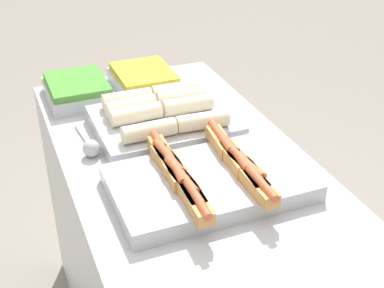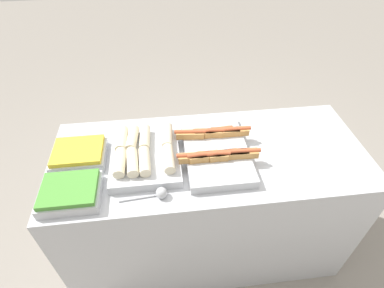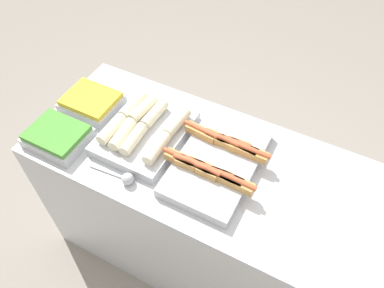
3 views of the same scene
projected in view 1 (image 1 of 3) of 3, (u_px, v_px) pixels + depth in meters
tray_hotdogs at (209, 179)px, 1.44m from camera, size 0.42×0.53×0.10m
tray_wraps at (163, 118)px, 1.74m from camera, size 0.35×0.44×0.10m
tray_side_front at (78, 90)px, 1.94m from camera, size 0.27×0.22×0.07m
tray_side_back at (144, 80)px, 2.02m from camera, size 0.27×0.22×0.07m
serving_spoon_near at (91, 147)px, 1.61m from camera, size 0.22×0.05×0.05m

